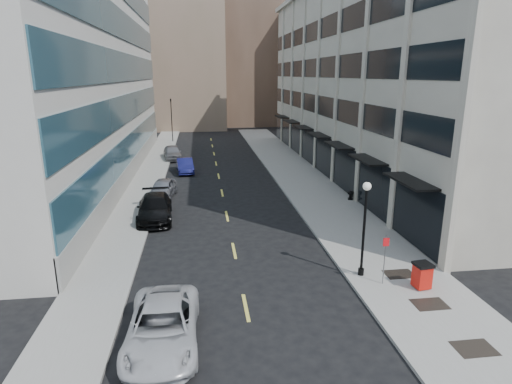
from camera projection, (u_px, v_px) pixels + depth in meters
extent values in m
plane|color=black|center=(252.00, 336.00, 15.91)|extent=(160.00, 160.00, 0.00)
cube|color=gray|center=(311.00, 189.00, 35.95)|extent=(5.00, 80.00, 0.15)
cube|color=gray|center=(141.00, 195.00, 34.18)|extent=(3.00, 80.00, 0.15)
cube|color=beige|center=(391.00, 78.00, 41.46)|extent=(14.00, 46.00, 18.00)
cube|color=black|center=(319.00, 151.00, 42.44)|extent=(0.18, 46.00, 3.60)
cube|color=black|center=(321.00, 105.00, 41.25)|extent=(0.12, 46.00, 1.80)
cube|color=black|center=(322.00, 67.00, 40.31)|extent=(0.12, 46.00, 1.80)
cube|color=black|center=(324.00, 28.00, 39.38)|extent=(0.12, 46.00, 1.80)
cube|color=beige|center=(468.00, 84.00, 18.60)|extent=(0.35, 0.60, 18.00)
cube|color=beige|center=(404.00, 81.00, 24.33)|extent=(0.35, 0.60, 18.00)
cube|color=beige|center=(365.00, 80.00, 30.07)|extent=(0.35, 0.60, 18.00)
cube|color=beige|center=(338.00, 79.00, 35.80)|extent=(0.35, 0.60, 18.00)
cube|color=beige|center=(318.00, 78.00, 41.53)|extent=(0.35, 0.60, 18.00)
cube|color=beige|center=(304.00, 78.00, 47.27)|extent=(0.35, 0.60, 18.00)
cube|color=beige|center=(292.00, 77.00, 53.00)|extent=(0.35, 0.60, 18.00)
cube|color=beige|center=(283.00, 77.00, 58.73)|extent=(0.35, 0.60, 18.00)
cube|color=black|center=(410.00, 181.00, 22.74)|extent=(1.30, 4.00, 0.12)
cube|color=black|center=(367.00, 160.00, 28.47)|extent=(1.30, 4.00, 0.12)
cube|color=black|center=(339.00, 145.00, 34.21)|extent=(1.30, 4.00, 0.12)
cube|color=black|center=(318.00, 135.00, 39.94)|extent=(1.30, 4.00, 0.12)
cube|color=black|center=(303.00, 127.00, 45.68)|extent=(1.30, 4.00, 0.12)
cube|color=black|center=(291.00, 121.00, 51.41)|extent=(1.30, 4.00, 0.12)
cube|color=black|center=(282.00, 117.00, 57.14)|extent=(1.30, 4.00, 0.12)
cube|color=beige|center=(31.00, 67.00, 37.03)|extent=(16.00, 46.00, 20.00)
cube|color=gray|center=(134.00, 167.00, 40.47)|extent=(0.20, 46.00, 1.80)
cube|color=#2B5565|center=(132.00, 145.00, 39.90)|extent=(0.14, 45.60, 2.40)
cube|color=#2B5565|center=(129.00, 107.00, 38.97)|extent=(0.14, 45.60, 2.40)
cube|color=#2B5565|center=(126.00, 67.00, 38.04)|extent=(0.14, 45.60, 2.40)
cube|color=#2B5565|center=(123.00, 25.00, 37.11)|extent=(0.14, 45.60, 2.40)
cube|color=#876B58|center=(183.00, 48.00, 76.66)|extent=(14.00, 18.00, 28.00)
cube|color=brown|center=(247.00, 33.00, 81.20)|extent=(12.00, 16.00, 34.00)
cube|color=#876B58|center=(135.00, 66.00, 85.75)|extent=(12.00, 14.00, 22.00)
cube|color=beige|center=(305.00, 71.00, 78.59)|extent=(10.00, 14.00, 20.00)
cube|color=black|center=(474.00, 348.00, 14.92)|extent=(1.40, 1.00, 0.01)
cube|color=black|center=(430.00, 304.00, 17.78)|extent=(1.40, 1.00, 0.01)
cube|color=black|center=(399.00, 274.00, 20.46)|extent=(1.40, 1.00, 0.01)
cube|color=#D8CC4C|center=(246.00, 307.00, 17.82)|extent=(0.15, 2.20, 0.01)
cube|color=#D8CC4C|center=(234.00, 251.00, 23.55)|extent=(0.15, 2.20, 0.01)
cube|color=#D8CC4C|center=(227.00, 216.00, 29.29)|extent=(0.15, 2.20, 0.01)
cube|color=#D8CC4C|center=(222.00, 193.00, 35.02)|extent=(0.15, 2.20, 0.01)
cube|color=#D8CC4C|center=(219.00, 176.00, 40.75)|extent=(0.15, 2.20, 0.01)
cube|color=#D8CC4C|center=(216.00, 164.00, 46.49)|extent=(0.15, 2.20, 0.01)
cube|color=#D8CC4C|center=(214.00, 154.00, 52.22)|extent=(0.15, 2.20, 0.01)
cube|color=#D8CC4C|center=(212.00, 146.00, 57.95)|extent=(0.15, 2.20, 0.01)
cube|color=#D8CC4C|center=(211.00, 139.00, 63.69)|extent=(0.15, 2.20, 0.01)
cylinder|color=black|center=(172.00, 121.00, 60.28)|extent=(0.12, 0.12, 6.00)
imported|color=black|center=(171.00, 99.00, 59.49)|extent=(0.66, 0.66, 1.98)
imported|color=beige|center=(163.00, 327.00, 15.16)|extent=(2.54, 5.42, 1.50)
imported|color=black|center=(155.00, 208.00, 28.47)|extent=(2.53, 5.59, 1.59)
imported|color=gray|center=(163.00, 189.00, 33.50)|extent=(2.30, 4.49, 1.46)
imported|color=navy|center=(185.00, 166.00, 42.07)|extent=(1.91, 4.40, 1.41)
imported|color=gray|center=(172.00, 153.00, 48.54)|extent=(2.51, 4.91, 1.60)
cube|color=red|center=(422.00, 276.00, 19.01)|extent=(0.72, 0.72, 1.04)
cube|color=black|center=(423.00, 265.00, 18.86)|extent=(0.81, 0.81, 0.13)
cylinder|color=black|center=(413.00, 282.00, 19.44)|extent=(0.06, 0.23, 0.23)
cylinder|color=black|center=(421.00, 282.00, 19.49)|extent=(0.06, 0.23, 0.23)
cylinder|color=black|center=(361.00, 272.00, 20.38)|extent=(0.28, 0.28, 0.32)
cylinder|color=black|center=(364.00, 231.00, 19.83)|extent=(0.12, 0.12, 4.06)
sphere|color=silver|center=(367.00, 186.00, 19.25)|extent=(0.39, 0.39, 0.39)
cone|color=black|center=(367.00, 182.00, 19.20)|extent=(0.11, 0.11, 0.16)
cylinder|color=slate|center=(384.00, 259.00, 19.23)|extent=(0.04, 0.04, 2.39)
cube|color=red|center=(386.00, 242.00, 18.98)|extent=(0.28, 0.04, 0.38)
cube|color=black|center=(350.00, 199.00, 32.65)|extent=(0.47, 0.47, 0.11)
cylinder|color=black|center=(351.00, 196.00, 32.59)|extent=(0.23, 0.23, 0.35)
ellipsoid|color=black|center=(351.00, 193.00, 32.52)|extent=(0.50, 0.50, 0.35)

